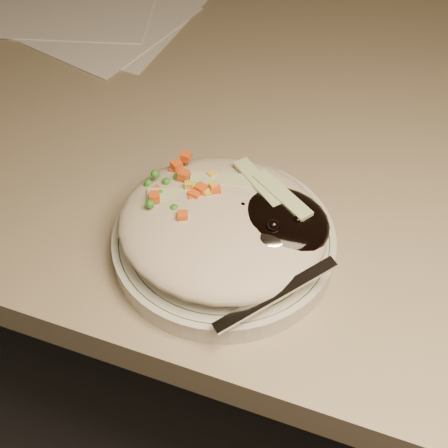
% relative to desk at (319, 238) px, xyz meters
% --- Properties ---
extents(desk, '(1.40, 0.70, 0.74)m').
position_rel_desk_xyz_m(desk, '(0.00, 0.00, 0.00)').
color(desk, gray).
rests_on(desk, ground).
extents(plate, '(0.21, 0.21, 0.02)m').
position_rel_desk_xyz_m(plate, '(-0.06, -0.22, 0.21)').
color(plate, silver).
rests_on(plate, desk).
extents(plate_rim, '(0.20, 0.20, 0.00)m').
position_rel_desk_xyz_m(plate_rim, '(-0.06, -0.22, 0.22)').
color(plate_rim, '#144723').
rests_on(plate_rim, plate).
extents(meal, '(0.21, 0.19, 0.05)m').
position_rel_desk_xyz_m(meal, '(-0.06, -0.22, 0.24)').
color(meal, '#BAB096').
rests_on(meal, plate).
extents(papers, '(0.39, 0.29, 0.00)m').
position_rel_desk_xyz_m(papers, '(-0.42, 0.13, 0.20)').
color(papers, white).
rests_on(papers, desk).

